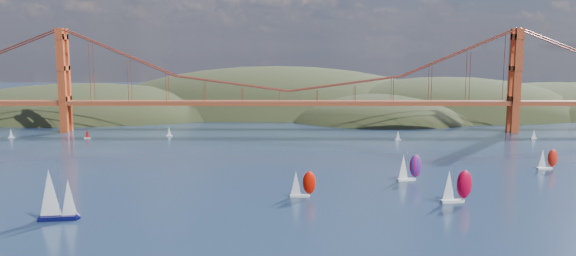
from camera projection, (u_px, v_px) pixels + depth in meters
The scene contains 13 objects.
ground at pixel (287, 254), 123.98m from camera, with size 1200.00×1200.00×0.00m, color black.
headlands at pixel (352, 128), 400.98m from camera, with size 725.00×225.00×96.00m.
bridge at pixel (286, 72), 297.49m from camera, with size 552.00×12.00×55.00m.
sloop_navy at pixel (55, 195), 147.23m from camera, with size 10.11×6.22×15.20m.
racer_0 at pixel (302, 183), 170.45m from camera, with size 7.85×3.21×9.02m.
racer_1 at pixel (456, 185), 164.44m from camera, with size 9.59×4.92×10.77m.
racer_3 at pixel (547, 159), 209.04m from camera, with size 7.53×3.17×8.58m.
racer_rwb at pixel (409, 167), 191.41m from camera, with size 8.94×5.11×10.01m.
distant_boat_1 at pixel (11, 133), 281.04m from camera, with size 3.00×2.00×4.70m.
distant_boat_2 at pixel (87, 134), 279.52m from camera, with size 3.00×2.00×4.70m.
distant_boat_3 at pixel (169, 131), 286.97m from camera, with size 3.00×2.00×4.70m.
distant_boat_4 at pixel (534, 134), 278.28m from camera, with size 3.00×2.00×4.70m.
distant_boat_8 at pixel (398, 135), 274.49m from camera, with size 3.00×2.00×4.70m.
Camera 1 is at (0.61, -118.69, 45.39)m, focal length 35.00 mm.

